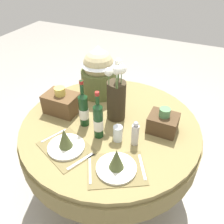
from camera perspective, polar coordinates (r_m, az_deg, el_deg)
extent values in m
plane|color=#9E998E|center=(2.27, -0.36, -17.20)|extent=(8.00, 8.00, 0.00)
cylinder|color=olive|center=(1.74, -0.45, -3.23)|extent=(1.31, 1.31, 0.04)
cylinder|color=olive|center=(1.81, -0.43, -5.75)|extent=(1.33, 1.33, 0.17)
cylinder|color=black|center=(1.98, -0.40, -11.04)|extent=(0.12, 0.12, 0.67)
cylinder|color=black|center=(2.25, -0.36, -16.98)|extent=(0.70, 0.70, 0.03)
cube|color=brown|center=(1.56, -11.07, -8.58)|extent=(0.42, 0.37, 0.00)
cylinder|color=silver|center=(1.56, -11.11, -8.32)|extent=(0.24, 0.24, 0.02)
cone|color=#4C562D|center=(1.50, -11.46, -6.22)|extent=(0.09, 0.09, 0.14)
cube|color=silver|center=(1.67, -13.99, -5.57)|extent=(0.09, 0.18, 0.00)
cube|color=silver|center=(1.47, -7.73, -11.78)|extent=(0.09, 0.18, 0.00)
cube|color=brown|center=(1.42, 1.05, -13.72)|extent=(0.42, 0.39, 0.00)
cylinder|color=silver|center=(1.41, 1.06, -13.46)|extent=(0.24, 0.24, 0.02)
cone|color=#4C562D|center=(1.35, 1.09, -11.36)|extent=(0.09, 0.09, 0.14)
cube|color=silver|center=(1.42, -5.39, -14.01)|extent=(0.10, 0.17, 0.00)
cube|color=silver|center=(1.44, 7.37, -13.10)|extent=(0.11, 0.17, 0.00)
cylinder|color=#332819|center=(1.70, 1.04, 2.79)|extent=(0.14, 0.14, 0.30)
sphere|color=white|center=(1.48, 1.04, 9.85)|extent=(0.04, 0.04, 0.04)
cylinder|color=#4C7038|center=(1.52, 1.01, 7.53)|extent=(0.01, 0.01, 0.11)
sphere|color=white|center=(1.60, 1.71, 11.61)|extent=(0.05, 0.05, 0.05)
cylinder|color=#4C7038|center=(1.63, 1.67, 9.51)|extent=(0.01, 0.01, 0.10)
sphere|color=white|center=(1.56, 2.32, 10.40)|extent=(0.07, 0.07, 0.07)
cylinder|color=#4C7038|center=(1.59, 2.26, 8.29)|extent=(0.01, 0.01, 0.08)
sphere|color=white|center=(1.58, 1.57, 12.14)|extent=(0.05, 0.05, 0.05)
cylinder|color=#4C7038|center=(1.62, 1.52, 9.70)|extent=(0.01, 0.01, 0.12)
sphere|color=white|center=(1.55, -0.81, 9.74)|extent=(0.06, 0.06, 0.06)
cylinder|color=#4C7038|center=(1.58, -0.79, 7.91)|extent=(0.01, 0.01, 0.07)
sphere|color=white|center=(1.48, 1.43, 10.24)|extent=(0.06, 0.06, 0.06)
cylinder|color=#4C7038|center=(1.52, 1.38, 7.62)|extent=(0.01, 0.01, 0.12)
cylinder|color=#143819|center=(1.66, -6.90, 0.22)|extent=(0.07, 0.07, 0.24)
cylinder|color=silver|center=(1.67, -6.85, -0.30)|extent=(0.07, 0.07, 0.08)
cone|color=#143819|center=(1.58, -7.25, 4.07)|extent=(0.07, 0.07, 0.03)
cylinder|color=#143819|center=(1.55, -7.42, 6.04)|extent=(0.03, 0.03, 0.10)
cylinder|color=maroon|center=(1.53, -7.53, 7.20)|extent=(0.03, 0.03, 0.02)
cylinder|color=#143819|center=(1.55, -3.35, -2.48)|extent=(0.06, 0.06, 0.24)
cylinder|color=silver|center=(1.56, -3.33, -3.03)|extent=(0.07, 0.07, 0.08)
cone|color=#143819|center=(1.46, -3.54, 1.62)|extent=(0.06, 0.06, 0.03)
cylinder|color=#143819|center=(1.43, -3.62, 3.47)|extent=(0.02, 0.02, 0.08)
cylinder|color=maroon|center=(1.42, -3.67, 4.48)|extent=(0.03, 0.03, 0.02)
cylinder|color=silver|center=(1.56, 1.42, -5.26)|extent=(0.06, 0.06, 0.11)
cylinder|color=#B7B2AD|center=(1.52, 5.64, -5.60)|extent=(0.05, 0.05, 0.15)
sphere|color=#B7B7BC|center=(1.46, 5.85, -2.92)|extent=(0.03, 0.03, 0.03)
cylinder|color=#566033|center=(2.01, -3.17, 7.27)|extent=(0.29, 0.29, 0.22)
sphere|color=#C6B784|center=(1.93, -3.34, 11.46)|extent=(0.25, 0.25, 0.25)
cone|color=silver|center=(1.90, -3.42, 13.67)|extent=(0.28, 0.28, 0.16)
cube|color=brown|center=(1.84, -12.19, 2.15)|extent=(0.25, 0.18, 0.15)
cylinder|color=gold|center=(1.78, -12.62, 4.95)|extent=(0.08, 0.08, 0.06)
cube|color=#47331E|center=(1.66, 12.31, -2.67)|extent=(0.20, 0.17, 0.13)
cylinder|color=#4C7F4C|center=(1.61, 12.74, -0.10)|extent=(0.08, 0.08, 0.06)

